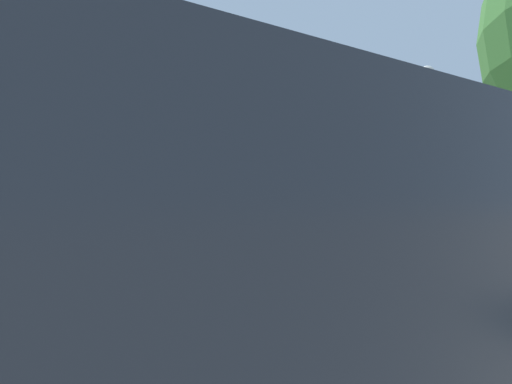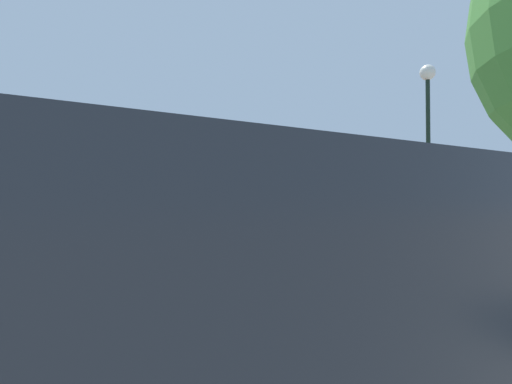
# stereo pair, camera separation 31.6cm
# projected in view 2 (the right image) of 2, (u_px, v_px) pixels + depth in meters

# --- Properties ---
(ground_plane) EXTENTS (120.00, 120.00, 0.00)m
(ground_plane) POSITION_uv_depth(u_px,v_px,m) (261.00, 241.00, 17.12)
(ground_plane) COLOR #666059
(locomotive) EXTENTS (2.92, 15.30, 4.35)m
(locomotive) POSITION_uv_depth(u_px,v_px,m) (243.00, 186.00, 21.16)
(locomotive) COLOR orange
(locomotive) RESTS_ON ground_plane
(lamp_post) EXTENTS (0.59, 0.59, 6.81)m
(lamp_post) POSITION_uv_depth(u_px,v_px,m) (428.00, 112.00, 15.75)
(lamp_post) COLOR black
(lamp_post) RESTS_ON ground_plane
(platform_fence) EXTENTS (0.05, 10.61, 1.15)m
(platform_fence) POSITION_uv_depth(u_px,v_px,m) (431.00, 220.00, 18.89)
(platform_fence) COLOR black
(platform_fence) RESTS_ON ground_plane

